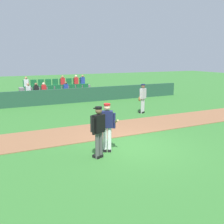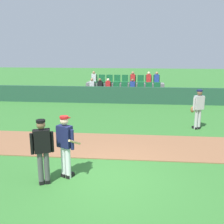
{
  "view_description": "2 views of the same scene",
  "coord_description": "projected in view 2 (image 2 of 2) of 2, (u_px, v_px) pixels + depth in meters",
  "views": [
    {
      "loc": [
        -4.68,
        -8.0,
        3.35
      ],
      "look_at": [
        0.01,
        1.79,
        1.0
      ],
      "focal_mm": 41.12,
      "sensor_mm": 36.0,
      "label": 1
    },
    {
      "loc": [
        0.82,
        -6.63,
        3.52
      ],
      "look_at": [
        -0.03,
        2.4,
        1.3
      ],
      "focal_mm": 42.31,
      "sensor_mm": 36.0,
      "label": 2
    }
  ],
  "objects": [
    {
      "name": "dugout_fence",
      "position": [
        123.0,
        95.0,
        16.92
      ],
      "size": [
        20.0,
        0.16,
        1.08
      ],
      "primitive_type": "cube",
      "color": "#234C38",
      "rests_on": "ground"
    },
    {
      "name": "infield_dirt_path",
      "position": [
        113.0,
        145.0,
        9.72
      ],
      "size": [
        28.0,
        2.52,
        0.03
      ],
      "primitive_type": "cube",
      "color": "brown",
      "rests_on": "ground"
    },
    {
      "name": "runner_grey_jersey",
      "position": [
        198.0,
        108.0,
        11.48
      ],
      "size": [
        0.65,
        0.41,
        1.76
      ],
      "color": "#B2B2B2",
      "rests_on": "ground"
    },
    {
      "name": "stadium_bleachers",
      "position": [
        124.0,
        92.0,
        18.33
      ],
      "size": [
        5.55,
        2.1,
        1.9
      ],
      "color": "slate",
      "rests_on": "ground"
    },
    {
      "name": "batter_navy_jersey",
      "position": [
        65.0,
        145.0,
        7.13
      ],
      "size": [
        0.62,
        0.8,
        1.76
      ],
      "color": "white",
      "rests_on": "ground"
    },
    {
      "name": "umpire_home_plate",
      "position": [
        42.0,
        148.0,
        6.79
      ],
      "size": [
        0.55,
        0.42,
        1.76
      ],
      "color": "#4C4C4C",
      "rests_on": "ground"
    },
    {
      "name": "ground_plane",
      "position": [
        105.0,
        178.0,
        7.32
      ],
      "size": [
        80.0,
        80.0,
        0.0
      ],
      "primitive_type": "plane",
      "color": "#33702D"
    }
  ]
}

